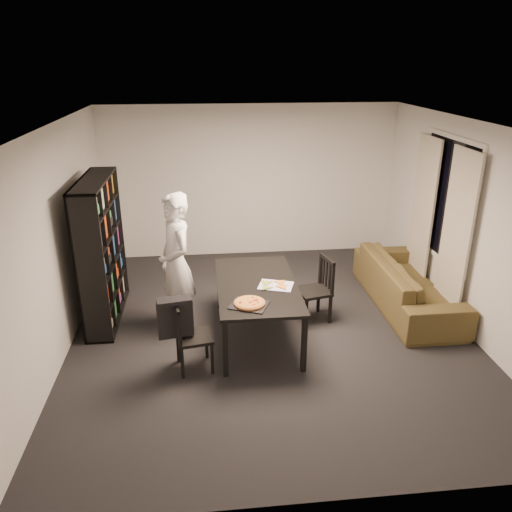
{
  "coord_description": "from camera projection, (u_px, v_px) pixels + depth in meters",
  "views": [
    {
      "loc": [
        -0.79,
        -5.64,
        3.3
      ],
      "look_at": [
        -0.19,
        -0.05,
        1.05
      ],
      "focal_mm": 35.0,
      "sensor_mm": 36.0,
      "label": 1
    }
  ],
  "objects": [
    {
      "name": "room",
      "position": [
        271.0,
        235.0,
        6.03
      ],
      "size": [
        5.01,
        5.51,
        2.61
      ],
      "color": "black",
      "rests_on": "ground"
    },
    {
      "name": "window_pane",
      "position": [
        447.0,
        200.0,
        6.76
      ],
      "size": [
        0.02,
        1.4,
        1.6
      ],
      "primitive_type": "cube",
      "color": "black",
      "rests_on": "room"
    },
    {
      "name": "window_frame",
      "position": [
        447.0,
        200.0,
        6.75
      ],
      "size": [
        0.03,
        1.52,
        1.72
      ],
      "primitive_type": "cube",
      "color": "white",
      "rests_on": "room"
    },
    {
      "name": "curtain_left",
      "position": [
        456.0,
        237.0,
        6.4
      ],
      "size": [
        0.03,
        0.7,
        2.25
      ],
      "primitive_type": "cube",
      "color": "beige",
      "rests_on": "room"
    },
    {
      "name": "curtain_right",
      "position": [
        422.0,
        214.0,
        7.36
      ],
      "size": [
        0.03,
        0.7,
        2.25
      ],
      "primitive_type": "cube",
      "color": "beige",
      "rests_on": "room"
    },
    {
      "name": "bookshelf",
      "position": [
        101.0,
        251.0,
        6.5
      ],
      "size": [
        0.35,
        1.5,
        1.9
      ],
      "primitive_type": "cube",
      "color": "black",
      "rests_on": "room"
    },
    {
      "name": "dining_table",
      "position": [
        257.0,
        288.0,
        6.11
      ],
      "size": [
        0.97,
        1.74,
        0.73
      ],
      "color": "black",
      "rests_on": "room"
    },
    {
      "name": "chair_left",
      "position": [
        187.0,
        332.0,
        5.51
      ],
      "size": [
        0.45,
        0.45,
        0.83
      ],
      "rotation": [
        0.0,
        0.0,
        1.74
      ],
      "color": "black",
      "rests_on": "room"
    },
    {
      "name": "chair_right",
      "position": [
        319.0,
        285.0,
        6.59
      ],
      "size": [
        0.49,
        0.49,
        0.87
      ],
      "rotation": [
        0.0,
        0.0,
        -1.33
      ],
      "color": "black",
      "rests_on": "room"
    },
    {
      "name": "draped_jacket",
      "position": [
        175.0,
        316.0,
        5.4
      ],
      "size": [
        0.39,
        0.22,
        0.46
      ],
      "rotation": [
        0.0,
        0.0,
        1.74
      ],
      "color": "black",
      "rests_on": "chair_left"
    },
    {
      "name": "person",
      "position": [
        176.0,
        264.0,
        6.21
      ],
      "size": [
        0.65,
        0.77,
        1.81
      ],
      "primitive_type": "imported",
      "rotation": [
        0.0,
        0.0,
        -1.18
      ],
      "color": "white",
      "rests_on": "room"
    },
    {
      "name": "baking_tray",
      "position": [
        249.0,
        305.0,
        5.55
      ],
      "size": [
        0.49,
        0.45,
        0.01
      ],
      "primitive_type": "cube",
      "rotation": [
        0.0,
        0.0,
        -0.41
      ],
      "color": "black",
      "rests_on": "dining_table"
    },
    {
      "name": "pepperoni_pizza",
      "position": [
        250.0,
        303.0,
        5.55
      ],
      "size": [
        0.35,
        0.35,
        0.03
      ],
      "rotation": [
        0.0,
        0.0,
        0.13
      ],
      "color": "#9B592D",
      "rests_on": "dining_table"
    },
    {
      "name": "kitchen_towel",
      "position": [
        276.0,
        286.0,
        6.03
      ],
      "size": [
        0.47,
        0.41,
        0.01
      ],
      "primitive_type": "cube",
      "rotation": [
        0.0,
        0.0,
        -0.32
      ],
      "color": "white",
      "rests_on": "dining_table"
    },
    {
      "name": "pizza_slices",
      "position": [
        274.0,
        285.0,
        6.02
      ],
      "size": [
        0.45,
        0.42,
        0.01
      ],
      "primitive_type": null,
      "rotation": [
        0.0,
        0.0,
        0.34
      ],
      "color": "gold",
      "rests_on": "dining_table"
    },
    {
      "name": "sofa",
      "position": [
        407.0,
        284.0,
        7.03
      ],
      "size": [
        0.88,
        2.26,
        0.66
      ],
      "primitive_type": "imported",
      "rotation": [
        0.0,
        0.0,
        1.57
      ],
      "color": "#3C3C18",
      "rests_on": "room"
    }
  ]
}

